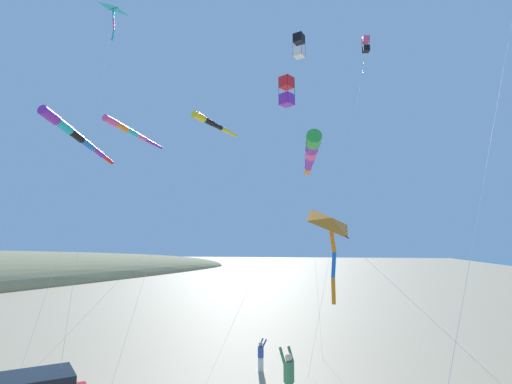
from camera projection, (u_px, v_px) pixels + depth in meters
The scene contains 11 objects.
person_adult_flyer at pixel (289, 375), 13.40m from camera, with size 0.67×0.69×1.93m.
person_child_grey_jacket at pixel (261, 354), 17.33m from camera, with size 0.46×0.49×1.36m.
kite_windsock_long_streamer_left at pixel (128, 130), 24.78m from camera, with size 4.66×14.81×13.21m.
kite_windsock_green_low_center at pixel (311, 151), 23.27m from camera, with size 3.05×13.91×12.03m.
kite_delta_magenta_far_left at pixel (113, 9), 18.81m from camera, with size 3.84×5.86×17.24m.
kite_box_teal_far_right at pixel (299, 46), 31.61m from camera, with size 3.32×9.35×22.86m.
kite_delta_blue_topmost at pixel (332, 225), 13.22m from camera, with size 7.53×6.41×6.77m.
kite_box_white_trailing at pixel (286, 91), 23.39m from camera, with size 7.77×11.76×15.73m.
kite_windsock_purple_drifting at pixel (211, 123), 28.53m from camera, with size 4.17×18.52×14.87m.
kite_windsock_checkered_midright at pixel (72, 132), 24.52m from camera, with size 7.62×15.14×13.53m.
kite_box_small_distant at pixel (366, 45), 31.13m from camera, with size 2.78×13.59×22.40m.
Camera 1 is at (5.46, -11.70, 5.30)m, focal length 27.19 mm.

